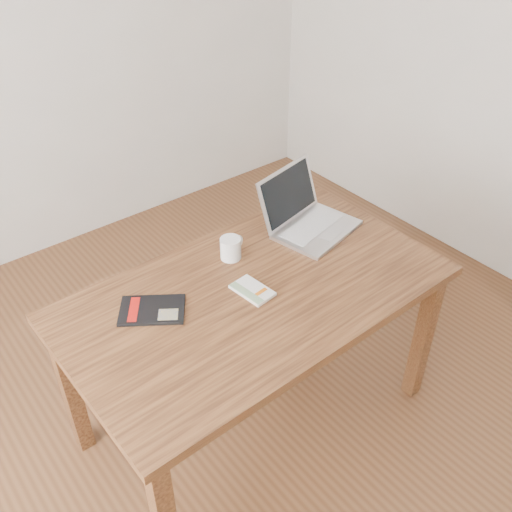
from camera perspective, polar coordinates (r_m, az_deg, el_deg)
room at (r=1.59m, az=-4.32°, el=7.03°), size 4.04×4.04×2.70m
desk at (r=2.22m, az=-0.04°, el=-5.14°), size 1.47×0.85×0.75m
white_guidebook at (r=2.15m, az=-0.38°, el=-3.46°), size 0.12×0.17×0.01m
black_guidebook at (r=2.10m, az=-10.35°, el=-5.33°), size 0.28×0.26×0.01m
laptop at (r=2.48m, az=5.09°, el=3.93°), size 0.41×0.39×0.24m
coffee_mug at (r=2.30m, az=-2.51°, el=0.85°), size 0.12×0.09×0.09m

